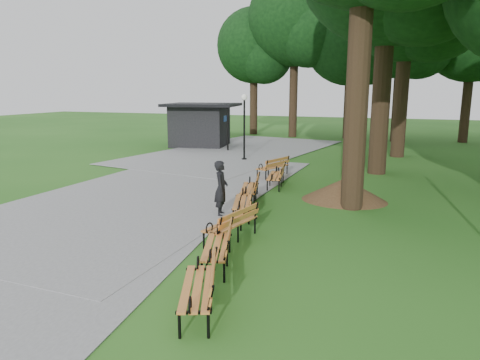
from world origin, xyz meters
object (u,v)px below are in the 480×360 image
(bench_2, at_px, (231,224))
(lamp_post, at_px, (244,114))
(person, at_px, (221,188))
(kiosk, at_px, (200,125))
(bench_3, at_px, (243,202))
(bench_5, at_px, (276,176))
(bench_4, at_px, (249,188))
(bench_0, at_px, (198,288))
(bench_1, at_px, (217,247))
(dirt_mound, at_px, (344,189))
(bench_6, at_px, (273,167))

(bench_2, bearing_deg, lamp_post, -149.33)
(person, bearing_deg, bench_2, -167.31)
(kiosk, distance_m, bench_3, 16.79)
(person, xyz_separation_m, lamp_post, (-2.89, 10.19, 1.64))
(bench_2, distance_m, bench_5, 6.42)
(bench_4, bearing_deg, bench_0, -2.06)
(bench_1, height_order, bench_2, same)
(bench_3, bearing_deg, bench_1, -4.86)
(bench_3, height_order, bench_5, same)
(bench_4, distance_m, bench_5, 2.41)
(bench_0, distance_m, bench_5, 10.04)
(bench_0, relative_size, bench_1, 1.00)
(bench_2, xyz_separation_m, bench_4, (-0.87, 3.99, 0.00))
(person, relative_size, lamp_post, 0.48)
(lamp_post, height_order, bench_3, lamp_post)
(kiosk, distance_m, bench_5, 13.20)
(dirt_mound, xyz_separation_m, bench_2, (-2.16, -5.15, 0.05))
(bench_2, relative_size, bench_5, 1.00)
(person, bearing_deg, lamp_post, 0.14)
(bench_5, bearing_deg, person, -15.49)
(dirt_mound, distance_m, bench_4, 3.25)
(person, height_order, lamp_post, lamp_post)
(kiosk, relative_size, bench_2, 2.38)
(lamp_post, height_order, bench_2, lamp_post)
(dirt_mound, xyz_separation_m, bench_5, (-2.78, 1.24, 0.05))
(bench_2, xyz_separation_m, bench_5, (-0.62, 6.39, 0.00))
(dirt_mound, bearing_deg, bench_1, -105.33)
(person, height_order, bench_3, person)
(bench_6, bearing_deg, person, 20.08)
(lamp_post, bearing_deg, bench_0, -73.19)
(bench_1, distance_m, bench_6, 10.00)
(bench_2, height_order, bench_3, same)
(kiosk, relative_size, bench_0, 2.38)
(lamp_post, relative_size, bench_2, 1.84)
(bench_0, bearing_deg, bench_6, 168.55)
(bench_2, bearing_deg, person, -138.99)
(lamp_post, xyz_separation_m, bench_2, (3.97, -12.19, -2.04))
(kiosk, bearing_deg, bench_3, -68.90)
(lamp_post, relative_size, dirt_mound, 1.44)
(lamp_post, relative_size, bench_1, 1.84)
(bench_2, height_order, bench_5, same)
(person, bearing_deg, bench_5, -21.72)
(person, bearing_deg, kiosk, 11.67)
(person, height_order, bench_4, person)
(bench_5, bearing_deg, bench_1, -2.88)
(bench_2, distance_m, bench_4, 4.09)
(bench_4, xyz_separation_m, bench_6, (-0.40, 4.28, 0.00))
(person, distance_m, bench_5, 4.44)
(kiosk, height_order, bench_6, kiosk)
(bench_2, relative_size, bench_4, 1.00)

